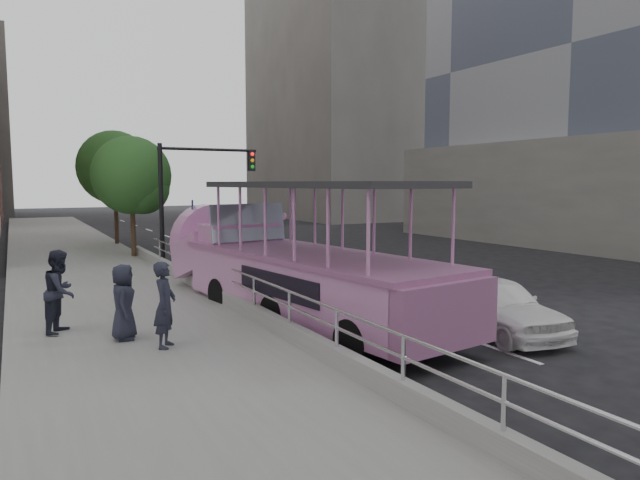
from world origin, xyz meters
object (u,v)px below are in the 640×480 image
parking_sign (193,235)px  pedestrian_near (165,305)px  traffic_signal (190,186)px  car (494,305)px  duck_boat (288,268)px  pedestrian_mid (61,291)px  street_tree_far (117,170)px  pedestrian_far (123,302)px  street_tree_near (134,178)px

parking_sign → pedestrian_near: bearing=-110.0°
parking_sign → traffic_signal: 4.86m
car → traffic_signal: (-3.62, 13.38, 2.80)m
duck_boat → pedestrian_mid: bearing=-179.8°
parking_sign → street_tree_far: 14.08m
traffic_signal → parking_sign: bearing=-104.9°
pedestrian_near → street_tree_far: bearing=23.5°
duck_boat → street_tree_far: (-1.36, 18.93, 2.95)m
pedestrian_mid → traffic_signal: traffic_signal is taller
pedestrian_far → duck_boat: bearing=-59.8°
duck_boat → traffic_signal: (0.04, 9.50, 2.14)m
pedestrian_mid → parking_sign: 6.80m
duck_boat → pedestrian_mid: size_ratio=6.08×
street_tree_near → street_tree_far: 6.02m
pedestrian_far → street_tree_near: street_tree_near is taller
pedestrian_mid → street_tree_near: size_ratio=0.32×
parking_sign → traffic_signal: size_ratio=0.59×
car → pedestrian_far: bearing=170.6°
pedestrian_near → pedestrian_mid: bearing=67.7°
car → pedestrian_far: (-8.13, 2.56, 0.41)m
street_tree_far → car: bearing=-77.6°
street_tree_near → street_tree_far: (0.20, 6.00, 0.49)m
street_tree_far → pedestrian_near: bearing=-96.6°
car → pedestrian_near: bearing=176.3°
parking_sign → street_tree_near: bearing=93.1°
street_tree_far → pedestrian_far: bearing=-98.7°
pedestrian_near → street_tree_near: (2.27, 15.25, 2.64)m
pedestrian_mid → pedestrian_far: (1.12, -1.29, -0.12)m
pedestrian_near → pedestrian_far: size_ratio=1.08×
pedestrian_near → parking_sign: size_ratio=0.57×
duck_boat → street_tree_far: size_ratio=1.75×
pedestrian_near → street_tree_far: size_ratio=0.27×
pedestrian_near → pedestrian_far: 1.19m
parking_sign → street_tree_far: street_tree_far is taller
car → parking_sign: size_ratio=1.35×
pedestrian_mid → street_tree_far: 19.67m
street_tree_far → pedestrian_mid: bearing=-102.6°
duck_boat → traffic_signal: bearing=89.8°
parking_sign → street_tree_far: bearing=90.9°
car → parking_sign: 10.22m
duck_boat → parking_sign: size_ratio=3.69×
pedestrian_near → pedestrian_mid: size_ratio=0.95×
pedestrian_near → street_tree_near: size_ratio=0.31×
duck_boat → car: size_ratio=2.74×
car → street_tree_far: 23.63m
car → pedestrian_far: pedestrian_far is taller
car → street_tree_far: street_tree_far is taller
car → street_tree_near: (-5.22, 16.81, 3.12)m
pedestrian_far → parking_sign: (3.33, 6.38, 0.78)m
pedestrian_near → pedestrian_mid: pedestrian_mid is taller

